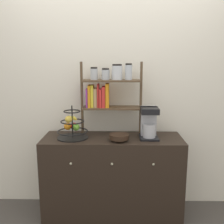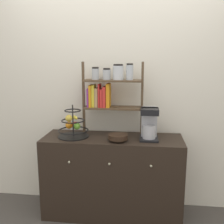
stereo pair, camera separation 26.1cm
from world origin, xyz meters
The scene contains 6 objects.
wall_back centered at (0.00, 0.52, 1.30)m, with size 7.00×0.05×2.60m, color silver.
sideboard centered at (0.00, 0.24, 0.42)m, with size 1.42×0.49×0.85m.
coffee_maker centered at (0.37, 0.24, 1.00)m, with size 0.18×0.23×0.32m.
fruit_stand centered at (-0.41, 0.23, 0.95)m, with size 0.31×0.31×0.33m.
wooden_bowl centered at (0.07, 0.13, 0.89)m, with size 0.19×0.19×0.07m.
shelf_hutch centered at (-0.06, 0.35, 1.32)m, with size 0.63×0.20×0.76m.
Camera 1 is at (0.05, -2.32, 1.63)m, focal length 42.00 mm.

